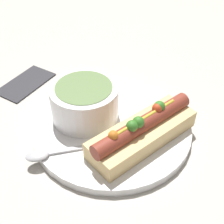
% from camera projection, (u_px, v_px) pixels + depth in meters
% --- Properties ---
extents(ground_plane, '(4.00, 4.00, 0.00)m').
position_uv_depth(ground_plane, '(112.00, 130.00, 0.52)').
color(ground_plane, '#BCB7AD').
extents(dinner_plate, '(0.26, 0.26, 0.01)m').
position_uv_depth(dinner_plate, '(112.00, 127.00, 0.51)').
color(dinner_plate, white).
rests_on(dinner_plate, ground_plane).
extents(hot_dog, '(0.19, 0.11, 0.06)m').
position_uv_depth(hot_dog, '(142.00, 131.00, 0.46)').
color(hot_dog, '#E5C17F').
rests_on(hot_dog, dinner_plate).
extents(soup_bowl, '(0.11, 0.11, 0.06)m').
position_uv_depth(soup_bowl, '(85.00, 100.00, 0.50)').
color(soup_bowl, white).
rests_on(soup_bowl, dinner_plate).
extents(spoon, '(0.13, 0.12, 0.01)m').
position_uv_depth(spoon, '(57.00, 153.00, 0.46)').
color(spoon, '#B7B7BC').
rests_on(spoon, dinner_plate).
extents(napkin, '(0.11, 0.06, 0.01)m').
position_uv_depth(napkin, '(26.00, 83.00, 0.61)').
color(napkin, '#333338').
rests_on(napkin, ground_plane).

